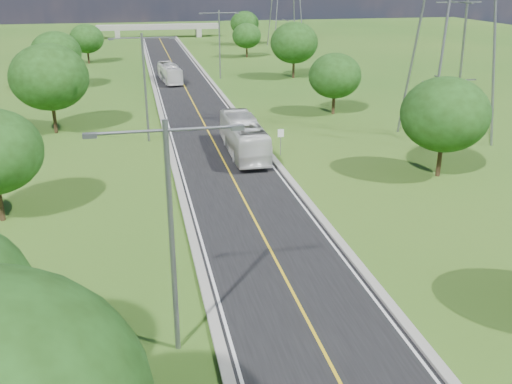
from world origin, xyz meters
TOP-DOWN VIEW (x-y plane):
  - ground at (0.00, 60.00)m, footprint 260.00×260.00m
  - road at (0.00, 66.00)m, footprint 8.00×150.00m
  - curb_left at (-4.25, 66.00)m, footprint 0.50×150.00m
  - curb_right at (4.25, 66.00)m, footprint 0.50×150.00m
  - speed_limit_sign at (5.20, 37.98)m, footprint 0.55×0.09m
  - overpass at (0.00, 140.00)m, footprint 30.00×3.00m
  - streetlight_near_left at (-6.00, 12.00)m, footprint 5.90×0.25m
  - streetlight_mid_left at (-6.00, 45.00)m, footprint 5.90×0.25m
  - streetlight_far_right at (6.00, 78.00)m, footprint 5.90×0.25m
  - tree_lc at (-15.00, 50.00)m, footprint 7.56×7.56m
  - tree_ld at (-17.00, 74.00)m, footprint 6.72×6.72m
  - tree_le at (-14.50, 98.00)m, footprint 5.88×5.88m
  - tree_rb at (16.00, 30.00)m, footprint 6.72×6.72m
  - tree_rc at (15.00, 52.00)m, footprint 5.88×5.88m
  - tree_rd at (17.00, 76.00)m, footprint 7.14×7.14m
  - tree_re at (14.50, 100.00)m, footprint 5.46×5.46m
  - tree_rf at (18.00, 120.00)m, footprint 6.30×6.30m
  - bus_outbound at (2.07, 38.88)m, footprint 2.80×11.33m
  - bus_inbound at (-1.73, 76.23)m, footprint 3.10×9.56m

SIDE VIEW (x-z plane):
  - ground at x=0.00m, z-range 0.00..0.00m
  - road at x=0.00m, z-range 0.00..0.06m
  - curb_left at x=-4.25m, z-range 0.00..0.22m
  - curb_right at x=4.25m, z-range 0.00..0.22m
  - bus_inbound at x=-1.73m, z-range 0.06..2.68m
  - speed_limit_sign at x=5.20m, z-range 0.40..2.80m
  - bus_outbound at x=2.07m, z-range 0.06..3.21m
  - overpass at x=0.00m, z-range 0.81..4.01m
  - tree_re at x=14.50m, z-range 0.85..7.20m
  - tree_le at x=-14.50m, z-range 0.91..7.75m
  - tree_rc at x=15.00m, z-range 0.91..7.75m
  - tree_rf at x=18.00m, z-range 0.98..8.31m
  - tree_ld at x=-17.00m, z-range 1.05..8.86m
  - tree_rb at x=16.00m, z-range 1.05..8.86m
  - tree_rd at x=17.00m, z-range 1.11..9.42m
  - tree_lc at x=-15.00m, z-range 1.18..9.97m
  - streetlight_near_left at x=-6.00m, z-range 0.94..10.94m
  - streetlight_mid_left at x=-6.00m, z-range 0.94..10.94m
  - streetlight_far_right at x=6.00m, z-range 0.94..10.94m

